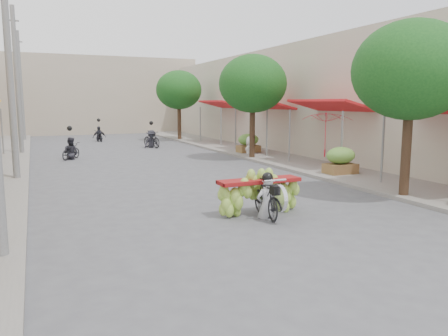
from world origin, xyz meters
TOP-DOWN VIEW (x-y plane):
  - ground at (0.00, 0.00)m, footprint 120.00×120.00m
  - sidewalk_right at (7.00, 15.00)m, footprint 4.00×60.00m
  - shophouse_row_right at (11.99, 14.00)m, footprint 9.77×40.00m
  - far_building at (0.00, 38.00)m, footprint 20.00×6.00m
  - utility_pole_mid at (-5.40, 12.00)m, footprint 0.60×0.24m
  - utility_pole_far at (-5.40, 21.00)m, footprint 0.60×0.24m
  - utility_pole_back at (-5.40, 30.00)m, footprint 0.60×0.24m
  - street_tree_near at (5.40, 4.00)m, footprint 3.40×3.40m
  - street_tree_mid at (5.40, 14.00)m, footprint 3.40×3.40m
  - street_tree_far at (5.40, 26.00)m, footprint 3.40×3.40m
  - produce_crate_mid at (6.20, 8.00)m, footprint 1.20×0.88m
  - produce_crate_far at (6.20, 16.00)m, footprint 1.20×0.88m
  - banana_motorbike at (0.53, 3.91)m, footprint 2.20×1.83m
  - market_umbrella at (6.18, 8.93)m, footprint 2.32×2.32m
  - pedestrian at (6.11, 15.55)m, footprint 1.06×0.96m
  - bg_motorbike_a at (-3.07, 17.68)m, footprint 1.30×1.55m
  - bg_motorbike_b at (2.14, 21.67)m, footprint 1.17×1.93m
  - bg_motorbike_c at (-0.28, 27.74)m, footprint 1.02×1.47m

SIDE VIEW (x-z plane):
  - ground at x=0.00m, z-range 0.00..0.00m
  - sidewalk_right at x=7.00m, z-range 0.00..0.12m
  - banana_motorbike at x=0.53m, z-range -0.30..1.62m
  - produce_crate_mid at x=6.20m, z-range 0.13..1.29m
  - produce_crate_far at x=6.20m, z-range 0.13..1.29m
  - bg_motorbike_a at x=-3.07m, z-range -0.21..1.74m
  - bg_motorbike_b at x=2.14m, z-range -0.15..1.80m
  - bg_motorbike_c at x=-0.28m, z-range -0.14..1.81m
  - pedestrian at x=6.11m, z-range 0.12..1.97m
  - market_umbrella at x=6.18m, z-range 1.60..3.48m
  - shophouse_row_right at x=11.99m, z-range 0.00..6.00m
  - far_building at x=0.00m, z-range 0.00..7.00m
  - street_tree_near at x=5.40m, z-range 1.16..6.41m
  - street_tree_mid at x=5.40m, z-range 1.16..6.41m
  - street_tree_far at x=5.40m, z-range 1.16..6.41m
  - utility_pole_mid at x=-5.40m, z-range 0.03..8.03m
  - utility_pole_far at x=-5.40m, z-range 0.03..8.03m
  - utility_pole_back at x=-5.40m, z-range 0.03..8.03m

